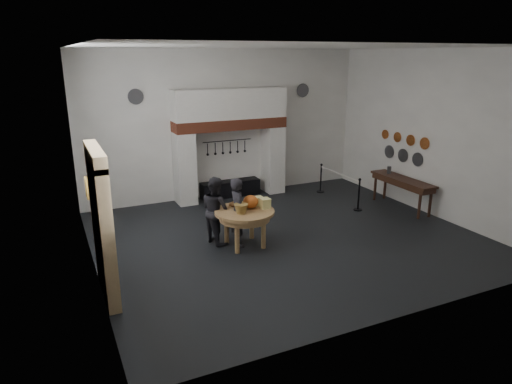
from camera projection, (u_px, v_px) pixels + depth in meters
name	position (u px, v px, depth m)	size (l,w,h in m)	color
floor	(286.00, 237.00, 11.31)	(9.00, 8.00, 0.02)	black
ceiling	(290.00, 47.00, 10.00)	(9.00, 8.00, 0.02)	silver
wall_back	(226.00, 124.00, 14.13)	(9.00, 0.02, 4.50)	white
wall_front	(410.00, 193.00, 7.19)	(9.00, 0.02, 4.50)	white
wall_left	(85.00, 167.00, 8.84)	(0.02, 8.00, 4.50)	white
wall_right	(432.00, 134.00, 12.47)	(0.02, 8.00, 4.50)	white
chimney_pier_left	(185.00, 168.00, 13.57)	(0.55, 0.70, 2.15)	silver
chimney_pier_right	(273.00, 159.00, 14.76)	(0.55, 0.70, 2.15)	silver
hearth_brick_band	(230.00, 124.00, 13.81)	(3.50, 0.72, 0.32)	#9E442B
chimney_hood	(230.00, 104.00, 13.63)	(3.50, 0.70, 0.90)	silver
iron_range	(230.00, 188.00, 14.47)	(1.90, 0.45, 0.50)	black
utensil_rail	(227.00, 141.00, 14.20)	(0.02, 0.02, 1.60)	black
door_recess	(98.00, 232.00, 8.28)	(0.04, 1.10, 2.50)	black
door_jamb_near	(108.00, 242.00, 7.69)	(0.22, 0.30, 2.60)	tan
door_jamb_far	(98.00, 217.00, 8.91)	(0.22, 0.30, 2.60)	tan
door_lintel	(95.00, 156.00, 7.91)	(0.22, 1.70, 0.30)	tan
wall_plaque	(87.00, 188.00, 9.75)	(0.05, 0.34, 0.44)	gold
work_table	(245.00, 212.00, 10.56)	(1.39, 1.39, 0.07)	tan
pumpkin	(251.00, 202.00, 10.68)	(0.36, 0.36, 0.31)	#C9511C
cheese_block_big	(265.00, 203.00, 10.68)	(0.22, 0.22, 0.24)	#F3ED91
cheese_block_small	(259.00, 201.00, 10.93)	(0.18, 0.18, 0.20)	#FFFB98
wicker_basket	(241.00, 209.00, 10.33)	(0.32, 0.32, 0.22)	olive
bread_loaf	(235.00, 204.00, 10.80)	(0.31, 0.18, 0.13)	#9C5D37
visitor_near	(238.00, 212.00, 10.59)	(0.60, 0.39, 1.64)	black
visitor_far	(216.00, 210.00, 10.78)	(0.78, 0.61, 1.61)	black
side_table	(403.00, 179.00, 13.18)	(0.55, 2.20, 0.06)	#3B2115
pewter_jug	(389.00, 170.00, 13.65)	(0.12, 0.12, 0.22)	#4E4F54
copper_pan_a	(425.00, 143.00, 12.72)	(0.34, 0.34, 0.03)	#C6662D
copper_pan_b	(411.00, 140.00, 13.19)	(0.32, 0.32, 0.03)	#C6662D
copper_pan_c	(397.00, 137.00, 13.67)	(0.30, 0.30, 0.03)	#C6662D
copper_pan_d	(385.00, 134.00, 14.15)	(0.28, 0.28, 0.03)	#C6662D
pewter_plate_left	(418.00, 160.00, 13.04)	(0.40, 0.40, 0.03)	#4C4C51
pewter_plate_mid	(403.00, 155.00, 13.56)	(0.40, 0.40, 0.03)	#4C4C51
pewter_plate_right	(389.00, 152.00, 14.08)	(0.40, 0.40, 0.03)	#4C4C51
pewter_plate_back_left	(136.00, 97.00, 12.73)	(0.44, 0.44, 0.03)	#4C4C51
pewter_plate_back_right	(303.00, 90.00, 14.90)	(0.44, 0.44, 0.03)	#4C4C51
barrier_post_near	(359.00, 195.00, 13.10)	(0.05, 0.05, 0.90)	black
barrier_post_far	(321.00, 179.00, 14.83)	(0.05, 0.05, 0.90)	black
barrier_rope	(339.00, 174.00, 13.85)	(0.04, 0.04, 2.00)	white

